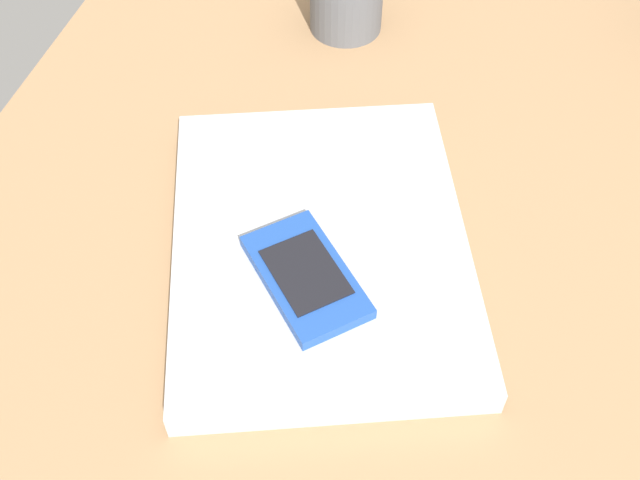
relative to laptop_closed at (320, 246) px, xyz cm
name	(u,v)px	position (x,y,z in cm)	size (l,w,h in cm)	color
desk_surface	(397,244)	(3.88, -5.83, -2.74)	(120.00, 80.00, 3.00)	#9E7751
laptop_closed	(320,246)	(0.00, 0.00, 0.00)	(30.24, 23.42, 2.48)	#B7BABC
cell_phone_on_laptop	(306,276)	(-4.48, 0.01, 1.79)	(12.22, 11.80, 1.17)	#1E479E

